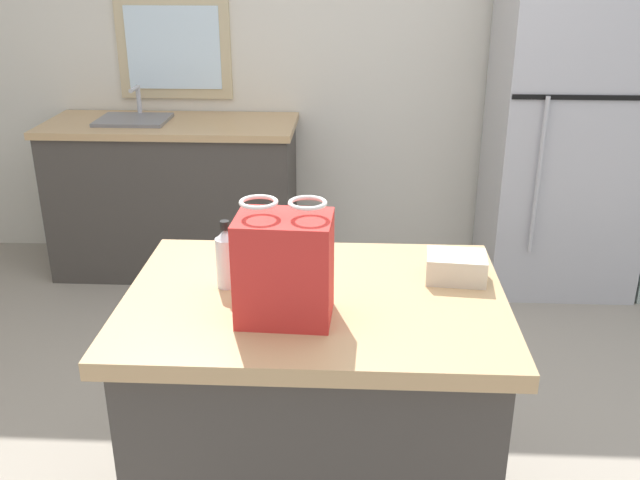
# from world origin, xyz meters

# --- Properties ---
(ground) EXTENTS (6.43, 6.43, 0.00)m
(ground) POSITION_xyz_m (0.00, 0.00, 0.00)
(ground) COLOR #9E9384
(back_wall) EXTENTS (5.36, 0.13, 2.77)m
(back_wall) POSITION_xyz_m (-0.02, 2.25, 1.38)
(back_wall) COLOR silver
(back_wall) RESTS_ON ground
(kitchen_island) EXTENTS (1.11, 0.80, 0.89)m
(kitchen_island) POSITION_xyz_m (-0.08, -0.25, 0.45)
(kitchen_island) COLOR #423D38
(kitchen_island) RESTS_ON ground
(refrigerator) EXTENTS (0.79, 0.73, 1.85)m
(refrigerator) POSITION_xyz_m (1.20, 1.83, 0.93)
(refrigerator) COLOR #B7B7BC
(refrigerator) RESTS_ON ground
(sink_counter) EXTENTS (1.45, 0.61, 1.10)m
(sink_counter) POSITION_xyz_m (-1.04, 1.89, 0.47)
(sink_counter) COLOR #423D38
(sink_counter) RESTS_ON ground
(shopping_bag) EXTENTS (0.26, 0.19, 0.34)m
(shopping_bag) POSITION_xyz_m (-0.16, -0.39, 1.04)
(shopping_bag) COLOR red
(shopping_bag) RESTS_ON kitchen_island
(small_box) EXTENTS (0.19, 0.15, 0.08)m
(small_box) POSITION_xyz_m (0.34, -0.12, 0.93)
(small_box) COLOR beige
(small_box) RESTS_ON kitchen_island
(bottle) EXTENTS (0.06, 0.06, 0.21)m
(bottle) POSITION_xyz_m (-0.35, -0.20, 0.99)
(bottle) COLOR white
(bottle) RESTS_ON kitchen_island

